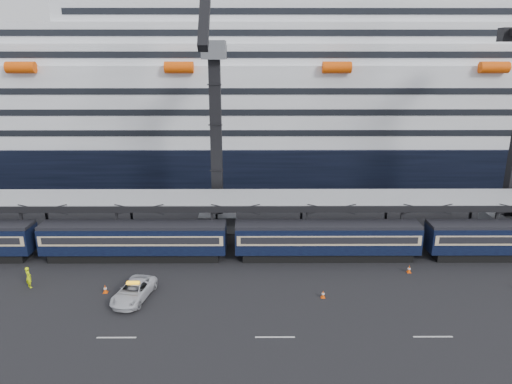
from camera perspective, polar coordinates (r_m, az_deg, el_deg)
ground at (r=42.52m, az=21.88°, el=-13.37°), size 260.00×260.00×0.00m
train at (r=48.75m, az=12.77°, el=-5.70°), size 133.05×3.00×4.05m
canopy at (r=52.57m, az=16.99°, el=-0.83°), size 130.00×6.25×5.53m
cruise_ship at (r=81.54m, az=10.16°, el=10.79°), size 214.09×28.84×34.00m
crane_dark_near at (r=53.31m, az=-5.06°, el=7.47°), size 4.50×17.75×35.08m
pickup_truck at (r=42.02m, az=-15.05°, el=-11.89°), size 3.44×5.74×1.49m
worker at (r=47.19m, az=-26.55°, el=-9.51°), size 0.87×0.86×2.03m
traffic_cone_b at (r=43.90m, az=-18.33°, el=-11.41°), size 0.39×0.39×0.79m
traffic_cone_c at (r=41.43m, az=8.38°, el=-12.50°), size 0.36×0.36×0.72m
traffic_cone_d at (r=47.71m, az=18.59°, el=-9.09°), size 0.39×0.39×0.78m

